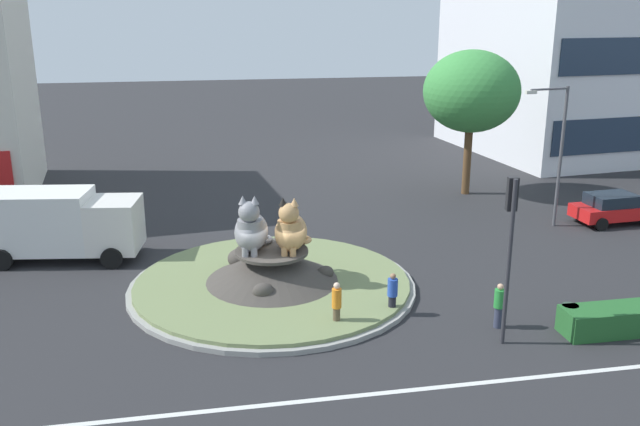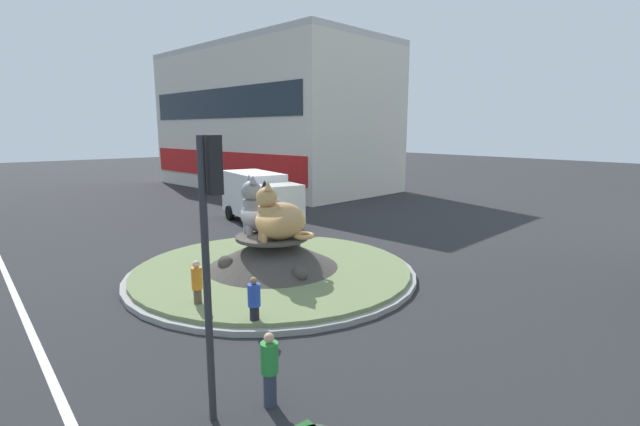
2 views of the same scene
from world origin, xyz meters
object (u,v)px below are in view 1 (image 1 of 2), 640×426
object	(u,v)px
cat_statue_calico	(291,230)
hatchback_near_shophouse	(613,208)
streetlight_arm	(557,146)
delivery_box_truck	(55,223)
litter_bin	(569,317)
traffic_light_mast	(510,231)
pedestrian_blue_shirt	(392,293)
pedestrian_orange_shirt	(337,304)
pedestrian_green_shirt	(499,305)
broadleaf_tree_behind_island	(471,92)
cat_statue_grey	(251,230)

from	to	relation	value
cat_statue_calico	hatchback_near_shophouse	distance (m)	17.91
streetlight_arm	delivery_box_truck	bearing A→B (deg)	-8.64
streetlight_arm	litter_bin	bearing A→B (deg)	54.96
traffic_light_mast	streetlight_arm	xyz separation A→B (m)	(7.63, 10.94, 0.26)
pedestrian_blue_shirt	traffic_light_mast	bearing A→B (deg)	-140.26
pedestrian_orange_shirt	litter_bin	distance (m)	7.80
pedestrian_green_shirt	litter_bin	bearing A→B (deg)	-122.02
streetlight_arm	broadleaf_tree_behind_island	bearing A→B (deg)	-85.35
pedestrian_blue_shirt	hatchback_near_shophouse	size ratio (longest dim) A/B	0.37
litter_bin	broadleaf_tree_behind_island	bearing A→B (deg)	78.94
broadleaf_tree_behind_island	hatchback_near_shophouse	size ratio (longest dim) A/B	1.97
broadleaf_tree_behind_island	litter_bin	distance (m)	18.39
pedestrian_blue_shirt	pedestrian_green_shirt	distance (m)	3.62
pedestrian_orange_shirt	litter_bin	world-z (taller)	pedestrian_orange_shirt
cat_statue_calico	litter_bin	distance (m)	10.26
hatchback_near_shophouse	delivery_box_truck	world-z (taller)	delivery_box_truck
streetlight_arm	traffic_light_mast	bearing A→B (deg)	45.63
delivery_box_truck	litter_bin	bearing A→B (deg)	-21.27
delivery_box_truck	litter_bin	distance (m)	20.73
cat_statue_calico	delivery_box_truck	distance (m)	10.65
pedestrian_blue_shirt	hatchback_near_shophouse	xyz separation A→B (m)	(13.90, 8.26, -0.02)
cat_statue_grey	delivery_box_truck	xyz separation A→B (m)	(-7.89, 4.77, -0.74)
streetlight_arm	delivery_box_truck	distance (m)	23.17
pedestrian_blue_shirt	cat_statue_grey	bearing A→B (deg)	46.50
cat_statue_grey	delivery_box_truck	bearing A→B (deg)	-109.87
traffic_light_mast	hatchback_near_shophouse	size ratio (longest dim) A/B	1.31
broadleaf_tree_behind_island	pedestrian_blue_shirt	world-z (taller)	broadleaf_tree_behind_island
pedestrian_blue_shirt	pedestrian_green_shirt	size ratio (longest dim) A/B	0.98
broadleaf_tree_behind_island	pedestrian_blue_shirt	size ratio (longest dim) A/B	5.25
pedestrian_orange_shirt	pedestrian_blue_shirt	bearing A→B (deg)	-173.23
delivery_box_truck	litter_bin	world-z (taller)	delivery_box_truck
cat_statue_calico	traffic_light_mast	xyz separation A→B (m)	(6.06, -5.57, 1.42)
pedestrian_blue_shirt	hatchback_near_shophouse	bearing A→B (deg)	-67.81
broadleaf_tree_behind_island	pedestrian_green_shirt	distance (m)	18.26
cat_statue_calico	cat_statue_grey	bearing A→B (deg)	-83.88
hatchback_near_shophouse	litter_bin	bearing A→B (deg)	-132.58
cat_statue_calico	broadleaf_tree_behind_island	bearing A→B (deg)	150.97
hatchback_near_shophouse	litter_bin	xyz separation A→B (m)	(-8.41, -10.49, -0.35)
broadleaf_tree_behind_island	delivery_box_truck	world-z (taller)	broadleaf_tree_behind_island
pedestrian_blue_shirt	pedestrian_orange_shirt	world-z (taller)	pedestrian_orange_shirt
cat_statue_grey	traffic_light_mast	distance (m)	9.62
traffic_light_mast	broadleaf_tree_behind_island	distance (m)	18.70
cat_statue_grey	litter_bin	world-z (taller)	cat_statue_grey
cat_statue_grey	pedestrian_green_shirt	world-z (taller)	cat_statue_grey
cat_statue_grey	hatchback_near_shophouse	xyz separation A→B (m)	(18.51, 5.03, -1.60)
traffic_light_mast	litter_bin	world-z (taller)	traffic_light_mast
litter_bin	pedestrian_blue_shirt	bearing A→B (deg)	157.89
traffic_light_mast	streetlight_arm	size ratio (longest dim) A/B	0.79
cat_statue_grey	broadleaf_tree_behind_island	xyz separation A→B (m)	(13.47, 11.78, 3.49)
streetlight_arm	litter_bin	size ratio (longest dim) A/B	7.63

